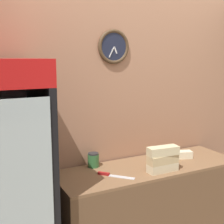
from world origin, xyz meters
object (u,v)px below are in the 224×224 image
Objects in this scene: sandwich_stack_top at (163,151)px; sandwich_flat_left at (177,155)px; sandwich_stack_middle at (163,159)px; condiment_jar at (93,160)px; chefs_knife at (111,175)px; sandwich_stack_bottom at (163,167)px.

sandwich_flat_left is (0.35, 0.23, -0.15)m from sandwich_stack_top.
sandwich_stack_middle reaches higher than condiment_jar.
sandwich_flat_left is 0.86m from condiment_jar.
sandwich_stack_middle is 0.63m from condiment_jar.
chefs_knife is (-0.45, 0.12, -0.18)m from sandwich_stack_top.
sandwich_stack_middle is 0.08m from sandwich_stack_top.
sandwich_stack_bottom is 0.92× the size of sandwich_flat_left.
sandwich_flat_left is 2.32× the size of condiment_jar.
sandwich_stack_middle is 0.48m from chefs_knife.
condiment_jar is at bearing 141.54° from sandwich_stack_middle.
sandwich_flat_left is 0.81m from chefs_knife.
sandwich_stack_middle is (0.00, 0.00, 0.08)m from sandwich_stack_bottom.
sandwich_stack_middle is at bearing -14.76° from chefs_knife.
sandwich_flat_left is at bearing 33.11° from sandwich_stack_middle.
sandwich_stack_top is 2.18× the size of condiment_jar.
chefs_knife is at bearing -81.39° from condiment_jar.
sandwich_stack_bottom reaches higher than sandwich_flat_left.
sandwich_stack_top is 0.94× the size of sandwich_flat_left.
chefs_knife is at bearing 165.24° from sandwich_stack_top.
condiment_jar is at bearing 98.61° from chefs_knife.
sandwich_flat_left is (0.35, 0.23, -0.08)m from sandwich_stack_middle.
sandwich_flat_left is at bearing 7.74° from chefs_knife.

